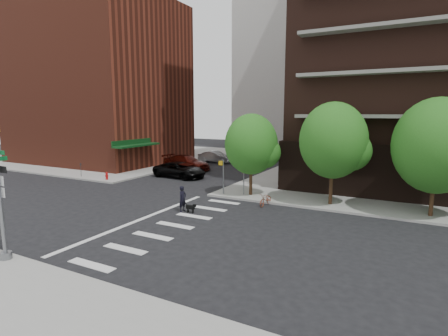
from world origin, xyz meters
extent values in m
plane|color=black|center=(0.00, 0.00, 0.00)|extent=(120.00, 120.00, 0.00)
cube|color=gray|center=(-24.50, 23.50, 0.07)|extent=(31.00, 33.00, 0.15)
cube|color=silver|center=(3.00, -6.00, 0.01)|extent=(2.40, 0.50, 0.01)
cube|color=silver|center=(3.00, -4.00, 0.01)|extent=(2.40, 0.50, 0.01)
cube|color=silver|center=(3.00, -2.00, 0.01)|extent=(2.40, 0.50, 0.01)
cube|color=silver|center=(3.00, 0.00, 0.01)|extent=(2.40, 0.50, 0.01)
cube|color=silver|center=(3.00, 2.00, 0.01)|extent=(2.40, 0.50, 0.01)
cube|color=silver|center=(3.00, 4.00, 0.01)|extent=(2.40, 0.50, 0.01)
cube|color=silver|center=(3.00, 6.00, 0.01)|extent=(2.40, 0.50, 0.01)
cube|color=silver|center=(0.50, 0.00, 0.01)|extent=(0.30, 13.00, 0.01)
cube|color=black|center=(18.00, 24.00, 2.15)|extent=(25.50, 25.50, 4.00)
cube|color=maroon|center=(-22.00, 18.00, 10.15)|extent=(20.00, 15.00, 20.00)
cube|color=#0C3814|center=(-11.30, 13.00, 2.95)|extent=(1.40, 6.00, 0.20)
cylinder|color=#301E11|center=(4.00, 8.50, 1.30)|extent=(0.24, 0.24, 2.30)
sphere|color=#235B19|center=(4.00, 8.50, 4.05)|extent=(4.00, 4.00, 4.00)
cylinder|color=#301E11|center=(10.00, 8.50, 1.45)|extent=(0.24, 0.24, 2.60)
sphere|color=#235B19|center=(10.00, 8.50, 4.55)|extent=(4.50, 4.50, 4.50)
cylinder|color=#301E11|center=(16.00, 8.50, 1.30)|extent=(0.24, 0.24, 2.30)
sphere|color=#235B19|center=(16.00, 8.50, 4.45)|extent=(5.00, 5.00, 5.00)
cylinder|color=slate|center=(-0.50, -7.50, 0.30)|extent=(0.50, 0.50, 0.30)
cube|color=black|center=(-0.50, -7.38, 4.05)|extent=(0.90, 0.02, 0.28)
cube|color=silver|center=(-0.50, -7.38, 3.55)|extent=(0.32, 0.02, 0.42)
cube|color=silver|center=(-0.50, -7.38, 3.05)|extent=(0.32, 0.02, 0.42)
cylinder|color=slate|center=(2.00, 7.80, 1.45)|extent=(0.10, 0.10, 2.60)
cube|color=gold|center=(1.80, 7.80, 2.55)|extent=(0.32, 0.25, 0.32)
cylinder|color=slate|center=(3.50, 8.30, 1.25)|extent=(0.08, 0.08, 2.20)
cube|color=gold|center=(3.50, 8.15, 2.15)|extent=(0.64, 0.02, 0.64)
cylinder|color=#A50C0C|center=(-10.50, 7.80, 0.45)|extent=(0.22, 0.22, 0.60)
sphere|color=#A50C0C|center=(-10.50, 7.80, 0.76)|extent=(0.24, 0.24, 0.24)
cylinder|color=black|center=(-14.00, 7.80, 0.70)|extent=(0.05, 0.05, 1.10)
cube|color=black|center=(-14.00, 7.80, 1.36)|extent=(0.10, 0.08, 0.22)
imported|color=black|center=(-5.50, 12.60, 0.77)|extent=(3.00, 5.71, 1.53)
imported|color=#480F09|center=(-7.48, 16.77, 0.83)|extent=(2.78, 5.91, 1.67)
imported|color=gray|center=(-7.56, 23.61, 0.75)|extent=(1.60, 4.54, 1.49)
imported|color=brown|center=(6.01, 6.50, 0.45)|extent=(0.71, 1.74, 0.89)
imported|color=black|center=(1.75, 2.59, 0.85)|extent=(0.66, 0.47, 1.69)
cube|color=black|center=(2.35, 2.58, 0.37)|extent=(0.59, 0.22, 0.23)
cube|color=black|center=(2.68, 2.57, 0.51)|extent=(0.18, 0.15, 0.17)
cylinder|color=black|center=(2.53, 2.64, 0.13)|extent=(0.06, 0.06, 0.26)
cylinder|color=black|center=(2.18, 2.53, 0.13)|extent=(0.06, 0.06, 0.26)
camera|label=1|loc=(14.48, -15.70, 6.35)|focal=28.00mm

